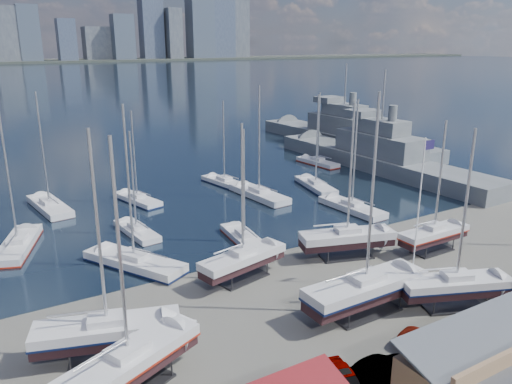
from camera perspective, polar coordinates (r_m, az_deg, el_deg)
ground at (r=44.29m, az=9.37°, el=-11.30°), size 1400.00×1400.00×0.00m
water at (r=341.17m, az=-26.83°, el=11.47°), size 1400.00×600.00×0.40m
sailboat_cradle_0 at (r=36.12m, az=-16.59°, el=-15.00°), size 10.13×5.52×15.79m
sailboat_cradle_1 at (r=32.79m, az=-14.32°, el=-18.36°), size 10.15×6.53×15.96m
sailboat_cradle_2 at (r=45.16m, az=-1.51°, el=-7.68°), size 8.95×4.26×14.24m
sailboat_cradle_3 at (r=40.73m, az=12.42°, el=-10.71°), size 10.85×3.17×17.36m
sailboat_cradle_4 at (r=50.49m, az=10.36°, el=-5.18°), size 9.74×5.31×15.37m
sailboat_cradle_5 at (r=43.66m, az=21.85°, el=-9.84°), size 9.29×5.68×14.65m
sailboat_cradle_6 at (r=54.07m, az=19.66°, el=-4.53°), size 8.26×2.37×13.52m
sailboat_moored_1 at (r=57.68m, az=-25.51°, el=-5.64°), size 6.06×10.43×15.05m
sailboat_moored_2 at (r=69.26m, az=-22.50°, el=-1.66°), size 4.32×10.70×15.70m
sailboat_moored_3 at (r=49.62m, az=-13.70°, el=-7.97°), size 7.93×10.97×16.24m
sailboat_moored_4 at (r=57.58m, az=-13.48°, el=-4.42°), size 3.15×8.28×12.20m
sailboat_moored_5 at (r=68.91m, az=-13.41°, el=-0.91°), size 4.53×8.95×12.89m
sailboat_moored_6 at (r=53.98m, az=-1.34°, el=-5.41°), size 3.27×8.78×12.83m
sailboat_moored_7 at (r=69.02m, az=0.35°, el=-0.40°), size 3.95×10.86×16.05m
sailboat_moored_8 at (r=75.33m, az=-3.62°, el=1.03°), size 3.99×9.14×13.22m
sailboat_moored_9 at (r=64.75m, az=10.89°, el=-1.88°), size 3.35×9.96×14.81m
sailboat_moored_10 at (r=73.83m, az=6.81°, el=0.61°), size 4.58×9.94×14.34m
sailboat_moored_11 at (r=88.54m, az=7.05°, el=3.31°), size 3.37×9.00×13.14m
naval_ship_east at (r=87.06m, az=13.83°, el=3.64°), size 8.28×45.46×18.08m
naval_ship_west at (r=106.41m, az=9.87°, el=6.20°), size 9.72×46.72×18.18m
car_a at (r=33.05m, az=10.10°, el=-20.55°), size 2.84×4.75×1.51m
car_b at (r=34.40m, az=14.18°, el=-19.16°), size 4.68×1.89×1.51m
car_c at (r=37.61m, az=19.96°, el=-16.38°), size 3.90×5.67×1.44m
flagpole at (r=44.32m, az=18.25°, el=-1.11°), size 1.16×0.12×13.24m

